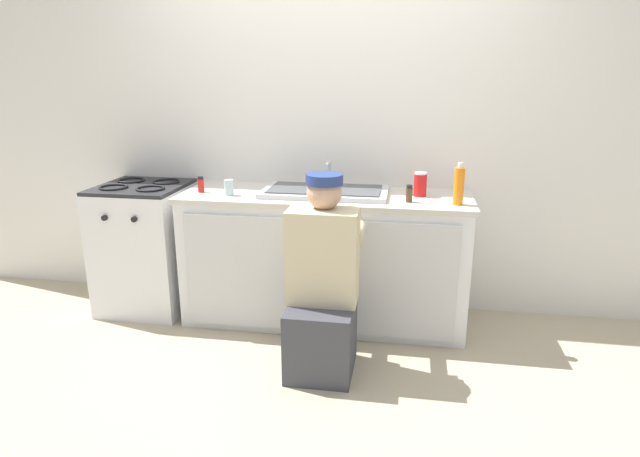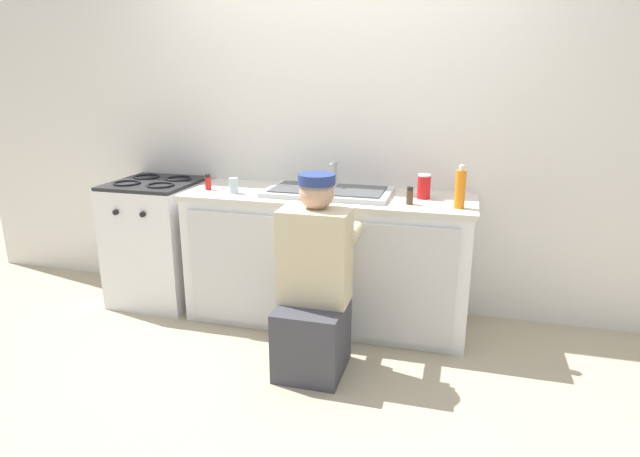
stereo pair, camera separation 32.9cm
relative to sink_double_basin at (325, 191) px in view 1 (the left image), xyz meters
name	(u,v)px [view 1 (the left image)]	position (x,y,z in m)	size (l,w,h in m)	color
ground_plane	(317,337)	(0.00, -0.30, -0.88)	(12.00, 12.00, 0.00)	tan
back_wall	(333,128)	(0.00, 0.35, 0.37)	(6.00, 0.10, 2.50)	silver
counter_cabinet	(325,260)	(0.00, -0.01, -0.47)	(1.82, 0.62, 0.83)	white
countertop	(325,197)	(0.00, 0.00, -0.04)	(1.86, 0.62, 0.03)	beige
sink_double_basin	(325,191)	(0.00, 0.00, 0.00)	(0.80, 0.44, 0.19)	silver
stove_range	(147,246)	(-1.27, 0.00, -0.44)	(0.58, 0.62, 0.89)	white
plumber_person	(322,292)	(0.09, -0.64, -0.42)	(0.42, 0.61, 1.10)	#3F3F47
water_glass	(229,188)	(-0.60, -0.14, 0.03)	(0.06, 0.06, 0.10)	#ADC6CC
spice_bottle_pepper	(409,194)	(0.53, -0.13, 0.03)	(0.04, 0.04, 0.10)	#513823
soap_bottle_orange	(459,186)	(0.82, -0.15, 0.09)	(0.06, 0.06, 0.25)	orange
soda_cup_red	(420,184)	(0.60, 0.04, 0.06)	(0.08, 0.08, 0.15)	red
spice_bottle_red	(201,185)	(-0.81, -0.08, 0.03)	(0.04, 0.04, 0.10)	red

